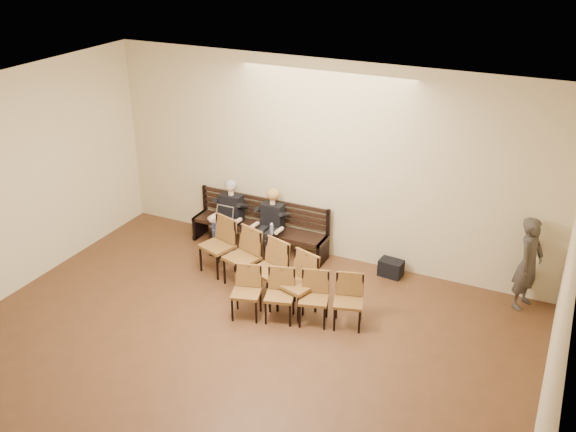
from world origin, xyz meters
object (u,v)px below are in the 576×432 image
at_px(bench, 259,238).
at_px(passerby, 530,257).
at_px(seated_man, 229,216).
at_px(chair_row_front, 297,298).
at_px(chair_row_back, 255,265).
at_px(seated_woman, 270,227).
at_px(laptop, 221,221).
at_px(water_bottle, 272,235).
at_px(bag, 391,268).

xyz_separation_m(bench, passerby, (4.60, 0.10, 0.64)).
height_order(bench, seated_man, seated_man).
xyz_separation_m(chair_row_front, chair_row_back, (-0.97, 0.50, 0.08)).
bearing_deg(passerby, bench, 109.87).
height_order(bench, passerby, passerby).
xyz_separation_m(seated_woman, chair_row_front, (1.29, -1.69, -0.16)).
distance_m(seated_man, laptop, 0.22).
height_order(seated_man, water_bottle, seated_man).
bearing_deg(chair_row_front, bench, 115.18).
distance_m(seated_woman, water_bottle, 0.31).
height_order(passerby, chair_row_front, passerby).
distance_m(water_bottle, passerby, 4.19).
distance_m(passerby, chair_row_back, 4.25).
xyz_separation_m(bench, laptop, (-0.59, -0.33, 0.35)).
relative_size(laptop, chair_row_front, 0.18).
bearing_deg(chair_row_front, passerby, 16.24).
distance_m(laptop, chair_row_front, 2.63).
relative_size(seated_woman, passerby, 0.65).
relative_size(bench, bag, 6.68).
bearing_deg(bench, chair_row_front, -48.74).
bearing_deg(bag, chair_row_front, -114.82).
distance_m(bench, laptop, 0.76).
distance_m(seated_woman, laptop, 0.91).
bearing_deg(water_bottle, chair_row_back, -80.27).
relative_size(bench, seated_woman, 2.31).
bearing_deg(seated_woman, chair_row_front, -52.60).
bearing_deg(chair_row_back, passerby, 37.05).
bearing_deg(passerby, water_bottle, 115.26).
relative_size(seated_man, bag, 3.10).
bearing_deg(chair_row_front, seated_man, 125.54).
xyz_separation_m(laptop, passerby, (5.19, 0.43, 0.29)).
height_order(laptop, chair_row_back, chair_row_back).
xyz_separation_m(seated_man, chair_row_front, (2.13, -1.69, -0.20)).
distance_m(seated_man, seated_woman, 0.84).
bearing_deg(seated_man, passerby, 2.45).
bearing_deg(chair_row_back, water_bottle, 117.36).
bearing_deg(chair_row_front, water_bottle, 112.36).
height_order(bench, chair_row_front, chair_row_front).
bearing_deg(chair_row_back, chair_row_front, -9.63).
bearing_deg(chair_row_back, bag, 54.79).
distance_m(seated_woman, chair_row_front, 2.13).
bearing_deg(seated_woman, passerby, 2.92).
height_order(seated_man, seated_woman, seated_man).
height_order(seated_woman, laptop, seated_woman).
height_order(water_bottle, passerby, passerby).
distance_m(bench, passerby, 4.65).
distance_m(bench, water_bottle, 0.68).
bearing_deg(bag, passerby, 0.00).
relative_size(seated_woman, chair_row_front, 0.57).
height_order(water_bottle, bag, water_bottle).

